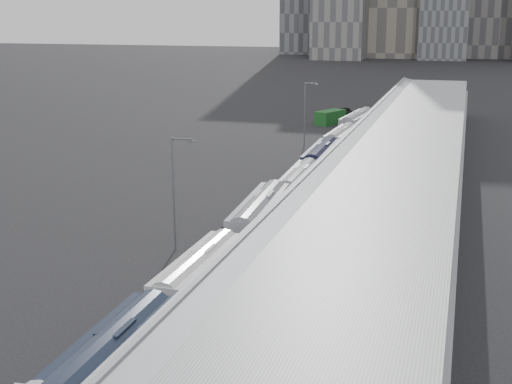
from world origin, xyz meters
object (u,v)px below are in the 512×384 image
at_px(bus_6, 341,142).
at_px(street_lamp_far, 306,110).
at_px(bus_1, 103,380).
at_px(shipping_container, 330,117).
at_px(bus_5, 321,163).
at_px(bus_7, 357,126).
at_px(bus_2, 198,281).
at_px(suv, 346,112).
at_px(bus_4, 299,187).
at_px(street_lamp_near, 175,187).
at_px(bus_3, 259,222).

distance_m(bus_6, street_lamp_far, 8.50).
bearing_deg(bus_1, shipping_container, 93.06).
height_order(bus_5, street_lamp_far, street_lamp_far).
bearing_deg(bus_7, bus_1, -84.85).
height_order(bus_1, bus_6, bus_1).
distance_m(bus_7, shipping_container, 13.58).
xyz_separation_m(bus_2, suv, (-5.41, 96.06, -0.78)).
bearing_deg(shipping_container, bus_4, -58.66).
xyz_separation_m(bus_1, bus_6, (-0.33, 72.28, -0.18)).
bearing_deg(street_lamp_near, bus_2, -59.84).
xyz_separation_m(bus_2, bus_6, (0.19, 57.45, 0.01)).
bearing_deg(suv, street_lamp_far, -111.19).
relative_size(bus_2, bus_5, 0.91).
height_order(bus_1, bus_4, bus_1).
distance_m(bus_4, bus_5, 12.92).
distance_m(bus_2, suv, 96.21).
xyz_separation_m(bus_6, street_lamp_far, (-6.18, 4.25, 4.00)).
distance_m(bus_3, bus_6, 43.08).
bearing_deg(shipping_container, bus_7, -36.33).
bearing_deg(street_lamp_near, shipping_container, 90.47).
xyz_separation_m(street_lamp_far, suv, (0.58, 34.36, -4.78)).
height_order(bus_6, bus_7, bus_7).
xyz_separation_m(bus_7, street_lamp_near, (-6.07, -62.12, 3.93)).
distance_m(bus_3, bus_4, 14.47).
xyz_separation_m(bus_1, bus_3, (-0.14, 29.21, 0.02)).
relative_size(bus_2, street_lamp_far, 1.26).
height_order(bus_2, bus_5, bus_5).
xyz_separation_m(bus_2, street_lamp_near, (-5.65, 9.72, 4.14)).
height_order(bus_3, suv, bus_3).
height_order(bus_2, bus_4, bus_4).
relative_size(bus_1, shipping_container, 2.14).
height_order(bus_4, shipping_container, bus_4).
height_order(bus_1, shipping_container, bus_1).
distance_m(bus_5, street_lamp_near, 32.85).
xyz_separation_m(street_lamp_near, shipping_container, (-0.61, 73.93, -4.39)).
height_order(bus_3, shipping_container, bus_3).
bearing_deg(street_lamp_near, bus_4, 71.79).
xyz_separation_m(bus_6, street_lamp_near, (-5.84, -47.73, 4.13)).
height_order(bus_7, street_lamp_near, street_lamp_near).
relative_size(bus_1, bus_3, 0.98).
distance_m(bus_5, street_lamp_far, 21.31).
distance_m(bus_2, bus_5, 41.76).
height_order(bus_3, bus_7, same).
distance_m(bus_6, bus_7, 14.39).
bearing_deg(bus_3, bus_1, -92.95).
relative_size(bus_2, bus_3, 0.87).
bearing_deg(bus_2, suv, 93.68).
bearing_deg(shipping_container, bus_5, -56.75).
relative_size(bus_6, street_lamp_far, 1.28).
distance_m(bus_3, shipping_container, 69.59).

